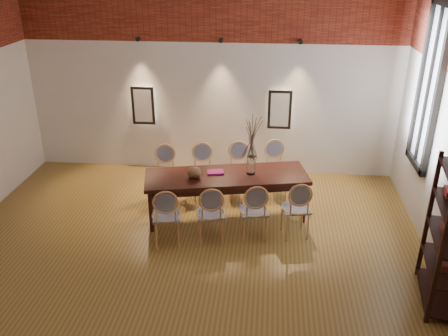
# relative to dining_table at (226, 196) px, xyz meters

# --- Properties ---
(floor) EXTENTS (7.00, 7.00, 0.02)m
(floor) POSITION_rel_dining_table_xyz_m (-0.47, -1.66, -0.39)
(floor) COLOR olive
(floor) RESTS_ON ground
(wall_back) EXTENTS (7.00, 0.10, 4.00)m
(wall_back) POSITION_rel_dining_table_xyz_m (-0.47, 1.89, 1.62)
(wall_back) COLOR silver
(wall_back) RESTS_ON ground
(niche_left) EXTENTS (0.36, 0.06, 0.66)m
(niche_left) POSITION_rel_dining_table_xyz_m (-1.77, 1.79, 0.93)
(niche_left) COLOR #FFEAC6
(niche_left) RESTS_ON wall_back
(niche_right) EXTENTS (0.36, 0.06, 0.66)m
(niche_right) POSITION_rel_dining_table_xyz_m (0.83, 1.79, 0.93)
(niche_right) COLOR #FFEAC6
(niche_right) RESTS_ON wall_back
(spot_fixture_left) EXTENTS (0.08, 0.10, 0.08)m
(spot_fixture_left) POSITION_rel_dining_table_xyz_m (-1.77, 1.76, 2.17)
(spot_fixture_left) COLOR black
(spot_fixture_left) RESTS_ON wall_back
(spot_fixture_mid) EXTENTS (0.08, 0.10, 0.08)m
(spot_fixture_mid) POSITION_rel_dining_table_xyz_m (-0.27, 1.76, 2.17)
(spot_fixture_mid) COLOR black
(spot_fixture_mid) RESTS_ON wall_back
(spot_fixture_right) EXTENTS (0.08, 0.10, 0.08)m
(spot_fixture_right) POSITION_rel_dining_table_xyz_m (1.13, 1.76, 2.17)
(spot_fixture_right) COLOR black
(spot_fixture_right) RESTS_ON wall_back
(window_glass) EXTENTS (0.02, 0.78, 2.38)m
(window_glass) POSITION_rel_dining_table_xyz_m (2.99, 0.34, 1.77)
(window_glass) COLOR silver
(window_glass) RESTS_ON wall_right
(window_frame) EXTENTS (0.08, 0.90, 2.50)m
(window_frame) POSITION_rel_dining_table_xyz_m (2.97, 0.34, 1.77)
(window_frame) COLOR black
(window_frame) RESTS_ON wall_right
(window_mullion) EXTENTS (0.06, 0.06, 2.40)m
(window_mullion) POSITION_rel_dining_table_xyz_m (2.97, 0.34, 1.77)
(window_mullion) COLOR black
(window_mullion) RESTS_ON wall_right
(dining_table) EXTENTS (2.69, 1.36, 0.75)m
(dining_table) POSITION_rel_dining_table_xyz_m (0.00, 0.00, 0.00)
(dining_table) COLOR #35120C
(dining_table) RESTS_ON floor
(chair_near_a) EXTENTS (0.52, 0.52, 0.94)m
(chair_near_a) POSITION_rel_dining_table_xyz_m (-0.80, -0.88, 0.09)
(chair_near_a) COLOR tan
(chair_near_a) RESTS_ON floor
(chair_near_b) EXTENTS (0.52, 0.52, 0.94)m
(chair_near_b) POSITION_rel_dining_table_xyz_m (-0.17, -0.75, 0.09)
(chair_near_b) COLOR tan
(chair_near_b) RESTS_ON floor
(chair_near_c) EXTENTS (0.52, 0.52, 0.94)m
(chair_near_c) POSITION_rel_dining_table_xyz_m (0.46, -0.61, 0.09)
(chair_near_c) COLOR tan
(chair_near_c) RESTS_ON floor
(chair_near_d) EXTENTS (0.52, 0.52, 0.94)m
(chair_near_d) POSITION_rel_dining_table_xyz_m (1.09, -0.47, 0.09)
(chair_near_d) COLOR tan
(chair_near_d) RESTS_ON floor
(chair_far_a) EXTENTS (0.52, 0.52, 0.94)m
(chair_far_a) POSITION_rel_dining_table_xyz_m (-1.09, 0.47, 0.09)
(chair_far_a) COLOR tan
(chair_far_a) RESTS_ON floor
(chair_far_b) EXTENTS (0.52, 0.52, 0.94)m
(chair_far_b) POSITION_rel_dining_table_xyz_m (-0.46, 0.61, 0.09)
(chair_far_b) COLOR tan
(chair_far_b) RESTS_ON floor
(chair_far_c) EXTENTS (0.52, 0.52, 0.94)m
(chair_far_c) POSITION_rel_dining_table_xyz_m (0.17, 0.75, 0.09)
(chair_far_c) COLOR tan
(chair_far_c) RESTS_ON floor
(chair_far_d) EXTENTS (0.52, 0.52, 0.94)m
(chair_far_d) POSITION_rel_dining_table_xyz_m (0.80, 0.88, 0.09)
(chair_far_d) COLOR tan
(chair_far_d) RESTS_ON floor
(vase) EXTENTS (0.14, 0.14, 0.30)m
(vase) POSITION_rel_dining_table_xyz_m (0.38, 0.08, 0.53)
(vase) COLOR silver
(vase) RESTS_ON dining_table
(dried_branches) EXTENTS (0.50, 0.50, 0.70)m
(dried_branches) POSITION_rel_dining_table_xyz_m (0.38, 0.08, 0.98)
(dried_branches) COLOR #483C2E
(dried_branches) RESTS_ON vase
(bowl) EXTENTS (0.24, 0.24, 0.18)m
(bowl) POSITION_rel_dining_table_xyz_m (-0.49, -0.16, 0.46)
(bowl) COLOR brown
(bowl) RESTS_ON dining_table
(book) EXTENTS (0.29, 0.23, 0.03)m
(book) POSITION_rel_dining_table_xyz_m (-0.18, 0.05, 0.39)
(book) COLOR #9A116B
(book) RESTS_ON dining_table
(shelving_rack) EXTENTS (0.52, 1.05, 1.80)m
(shelving_rack) POSITION_rel_dining_table_xyz_m (2.81, -1.79, 0.53)
(shelving_rack) COLOR black
(shelving_rack) RESTS_ON floor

